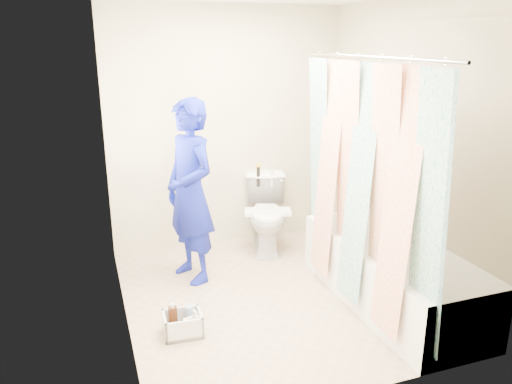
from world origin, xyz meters
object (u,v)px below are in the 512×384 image
object	(u,v)px
bathtub	(391,273)
plumber	(190,192)
toilet	(267,214)
cleaning_caddy	(184,325)

from	to	relation	value
bathtub	plumber	bearing A→B (deg)	145.00
bathtub	plumber	distance (m)	1.80
bathtub	toilet	distance (m)	1.49
cleaning_caddy	bathtub	bearing A→B (deg)	-0.39
bathtub	cleaning_caddy	world-z (taller)	bathtub
bathtub	plumber	xyz separation A→B (m)	(-1.41, 0.99, 0.54)
bathtub	cleaning_caddy	size ratio (longest dim) A/B	6.08
plumber	cleaning_caddy	bearing A→B (deg)	-36.39
plumber	toilet	bearing A→B (deg)	94.92
plumber	cleaning_caddy	world-z (taller)	plumber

